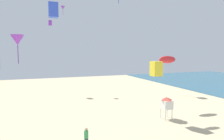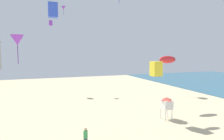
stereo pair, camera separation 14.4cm
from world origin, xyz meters
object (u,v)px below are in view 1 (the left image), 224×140
object	(u,v)px
kite_flyer	(86,137)
kite_red_parafoil	(167,60)
kite_blue_box	(53,10)
kite_purple_box	(50,23)
kite_yellow_box	(156,69)
kite_purple_delta_2	(17,40)
lifeguard_stand	(166,103)
kite_purple_delta	(63,8)

from	to	relation	value
kite_flyer	kite_red_parafoil	xyz separation A→B (m)	(13.10, 7.37, 5.82)
kite_blue_box	kite_purple_box	world-z (taller)	kite_purple_box
kite_yellow_box	kite_purple_delta_2	bearing A→B (deg)	177.03
lifeguard_stand	kite_yellow_box	distance (m)	4.27
kite_yellow_box	kite_blue_box	size ratio (longest dim) A/B	1.33
kite_purple_box	kite_blue_box	bearing A→B (deg)	-92.19
kite_flyer	kite_red_parafoil	distance (m)	16.12
kite_flyer	kite_purple_box	bearing A→B (deg)	14.43
kite_purple_delta_2	kite_blue_box	distance (m)	4.19
kite_red_parafoil	kite_purple_box	bearing A→B (deg)	127.96
kite_red_parafoil	kite_purple_delta	bearing A→B (deg)	121.35
kite_purple_delta_2	kite_blue_box	size ratio (longest dim) A/B	2.08
kite_yellow_box	kite_purple_box	world-z (taller)	kite_purple_box
kite_red_parafoil	lifeguard_stand	bearing A→B (deg)	-126.48
kite_purple_delta_2	kite_blue_box	world-z (taller)	kite_blue_box
kite_purple_delta_2	kite_purple_box	world-z (taller)	kite_purple_box
kite_flyer	kite_blue_box	distance (m)	10.81
kite_red_parafoil	kite_blue_box	distance (m)	16.55
kite_yellow_box	kite_blue_box	distance (m)	12.15
kite_flyer	kite_purple_box	distance (m)	28.74
kite_flyer	kite_purple_delta_2	world-z (taller)	kite_purple_delta_2
kite_flyer	lifeguard_stand	world-z (taller)	lifeguard_stand
lifeguard_stand	kite_purple_delta	bearing A→B (deg)	91.01
kite_flyer	kite_purple_delta_2	bearing A→B (deg)	61.81
kite_purple_delta_2	kite_red_parafoil	xyz separation A→B (m)	(18.19, 3.12, -1.98)
kite_purple_delta	kite_purple_delta_2	bearing A→B (deg)	-106.18
kite_purple_delta_2	kite_red_parafoil	distance (m)	18.56
kite_yellow_box	kite_red_parafoil	size ratio (longest dim) A/B	0.62
kite_blue_box	kite_purple_delta	bearing A→B (deg)	81.67
kite_flyer	lifeguard_stand	xyz separation A→B (m)	(10.21, 3.46, 0.92)
lifeguard_stand	kite_red_parafoil	size ratio (longest dim) A/B	0.97
kite_purple_delta	kite_red_parafoil	xyz separation A→B (m)	(11.71, -19.22, -10.26)
kite_flyer	lifeguard_stand	size ratio (longest dim) A/B	0.64
kite_red_parafoil	kite_blue_box	size ratio (longest dim) A/B	2.15
kite_red_parafoil	kite_purple_box	distance (m)	24.30
kite_red_parafoil	kite_purple_box	size ratio (longest dim) A/B	2.68
kite_flyer	kite_yellow_box	world-z (taller)	kite_yellow_box
kite_red_parafoil	kite_blue_box	world-z (taller)	kite_blue_box
kite_purple_delta_2	kite_red_parafoil	world-z (taller)	kite_purple_delta_2
kite_purple_delta	kite_purple_box	xyz separation A→B (m)	(-2.62, -0.85, -3.35)
kite_red_parafoil	kite_blue_box	bearing A→B (deg)	-162.70
kite_purple_delta	kite_red_parafoil	distance (m)	24.73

